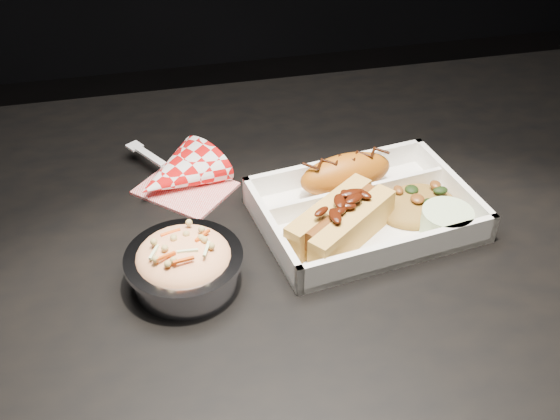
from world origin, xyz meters
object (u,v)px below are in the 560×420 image
(fried_pastry, at_px, (346,174))
(foil_coleslaw_cup, at_px, (184,263))
(food_tray, at_px, (364,214))
(dining_table, at_px, (302,291))
(hotdog, at_px, (341,220))
(napkin_fork, at_px, (176,176))

(fried_pastry, bearing_deg, foil_coleslaw_cup, -151.13)
(food_tray, bearing_deg, dining_table, -179.26)
(dining_table, height_order, hotdog, hotdog)
(napkin_fork, bearing_deg, dining_table, 13.10)
(hotdog, xyz_separation_m, foil_coleslaw_cup, (-0.18, -0.03, -0.00))
(food_tray, bearing_deg, napkin_fork, 142.07)
(dining_table, distance_m, fried_pastry, 0.16)
(dining_table, relative_size, foil_coleslaw_cup, 9.44)
(dining_table, xyz_separation_m, napkin_fork, (-0.14, 0.13, 0.11))
(food_tray, bearing_deg, hotdog, -149.23)
(dining_table, relative_size, hotdog, 8.32)
(dining_table, distance_m, hotdog, 0.13)
(dining_table, distance_m, napkin_fork, 0.22)
(fried_pastry, bearing_deg, napkin_fork, 162.45)
(food_tray, xyz_separation_m, hotdog, (-0.04, -0.03, 0.02))
(fried_pastry, distance_m, foil_coleslaw_cup, 0.25)
(dining_table, bearing_deg, food_tray, 9.49)
(food_tray, distance_m, hotdog, 0.06)
(dining_table, xyz_separation_m, foil_coleslaw_cup, (-0.14, -0.05, 0.12))
(food_tray, relative_size, hotdog, 1.90)
(foil_coleslaw_cup, bearing_deg, fried_pastry, 28.87)
(dining_table, distance_m, foil_coleslaw_cup, 0.19)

